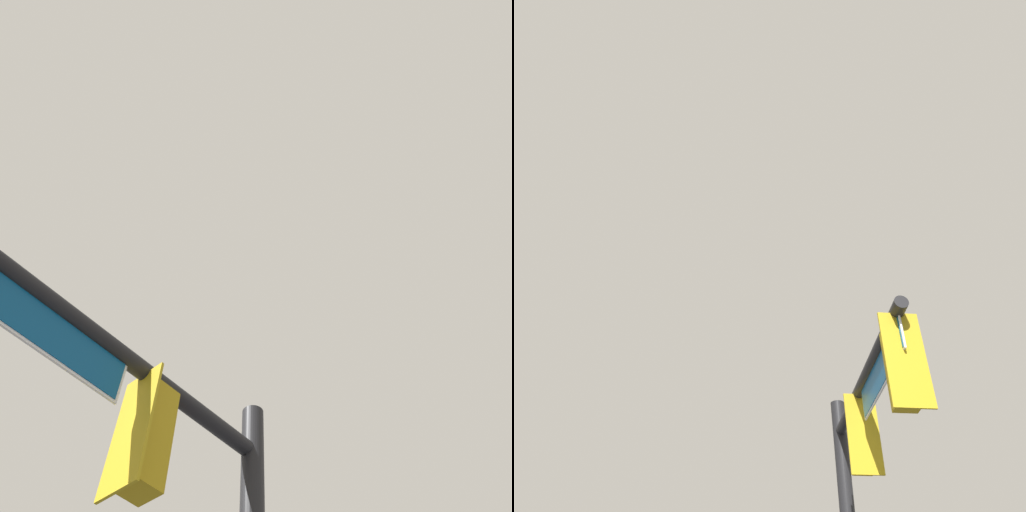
{
  "view_description": "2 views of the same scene",
  "coord_description": "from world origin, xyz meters",
  "views": [
    {
      "loc": [
        -4.53,
        -4.64,
        1.89
      ],
      "look_at": [
        -6.22,
        -6.35,
        5.63
      ],
      "focal_mm": 35.0,
      "sensor_mm": 36.0,
      "label": 1
    },
    {
      "loc": [
        1.48,
        -9.49,
        1.87
      ],
      "look_at": [
        -5.49,
        -9.63,
        7.87
      ],
      "focal_mm": 35.0,
      "sensor_mm": 36.0,
      "label": 2
    }
  ],
  "objects": []
}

